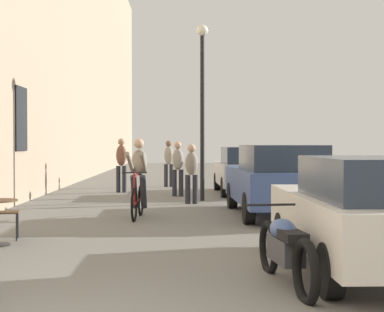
{
  "coord_description": "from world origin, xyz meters",
  "views": [
    {
      "loc": [
        1.04,
        -4.55,
        1.62
      ],
      "look_at": [
        1.39,
        14.43,
        1.2
      ],
      "focal_mm": 56.77,
      "sensor_mm": 36.0,
      "label": 1
    }
  ],
  "objects": [
    {
      "name": "cyclist_on_bicycle",
      "position": [
        0.12,
        8.58,
        0.81
      ],
      "size": [
        0.52,
        1.76,
        1.74
      ],
      "color": "black",
      "rests_on": "ground_plane"
    },
    {
      "name": "pedestrian_near",
      "position": [
        1.32,
        11.5,
        0.89
      ],
      "size": [
        0.37,
        0.29,
        1.59
      ],
      "color": "#26262D",
      "rests_on": "ground_plane"
    },
    {
      "name": "pedestrian_furthest",
      "position": [
        0.59,
        17.74,
        0.96
      ],
      "size": [
        0.34,
        0.25,
        1.7
      ],
      "color": "#26262D",
      "rests_on": "ground_plane"
    },
    {
      "name": "parked_motorcycle",
      "position": [
        2.23,
        2.27,
        0.4
      ],
      "size": [
        0.62,
        2.14,
        0.92
      ],
      "color": "black",
      "rests_on": "ground_plane"
    },
    {
      "name": "street_lamp",
      "position": [
        1.64,
        12.36,
        3.11
      ],
      "size": [
        0.32,
        0.32,
        4.9
      ],
      "color": "black",
      "rests_on": "ground_plane"
    },
    {
      "name": "parked_car_second",
      "position": [
        3.18,
        8.78,
        0.81
      ],
      "size": [
        1.97,
        4.46,
        1.57
      ],
      "color": "#384C84",
      "rests_on": "ground_plane"
    },
    {
      "name": "pedestrian_mid",
      "position": [
        0.95,
        13.77,
        0.93
      ],
      "size": [
        0.34,
        0.24,
        1.66
      ],
      "color": "#26262D",
      "rests_on": "ground_plane"
    },
    {
      "name": "pedestrian_far",
      "position": [
        -0.9,
        15.22,
        0.99
      ],
      "size": [
        0.37,
        0.29,
        1.76
      ],
      "color": "#26262D",
      "rests_on": "ground_plane"
    },
    {
      "name": "parked_car_nearest",
      "position": [
        3.34,
        2.9,
        0.75
      ],
      "size": [
        1.76,
        4.09,
        1.45
      ],
      "color": "beige",
      "rests_on": "ground_plane"
    },
    {
      "name": "parked_car_third",
      "position": [
        3.09,
        14.63,
        0.77
      ],
      "size": [
        1.83,
        4.21,
        1.49
      ],
      "color": "#B7B7BC",
      "rests_on": "ground_plane"
    },
    {
      "name": "cafe_chair_far_toward_street",
      "position": [
        -1.93,
        5.56,
        0.52
      ],
      "size": [
        0.45,
        0.45,
        0.89
      ],
      "color": "black",
      "rests_on": "ground_plane"
    }
  ]
}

